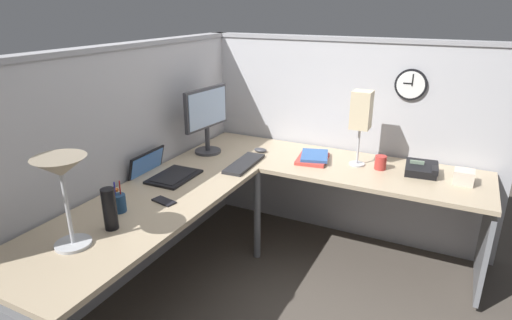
% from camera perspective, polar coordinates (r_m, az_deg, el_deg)
% --- Properties ---
extents(ground_plane, '(6.80, 6.80, 0.00)m').
position_cam_1_polar(ground_plane, '(3.12, 1.54, -15.02)').
color(ground_plane, '#4C443D').
extents(cubicle_wall_back, '(2.57, 0.12, 1.58)m').
position_cam_1_polar(cubicle_wall_back, '(2.92, -17.12, -0.86)').
color(cubicle_wall_back, '#B2B2B7').
rests_on(cubicle_wall_back, ground).
extents(cubicle_wall_right, '(0.12, 2.37, 1.58)m').
position_cam_1_polar(cubicle_wall_right, '(3.43, 11.87, 2.75)').
color(cubicle_wall_right, '#B2B2B7').
rests_on(cubicle_wall_right, ground).
extents(desk, '(2.35, 2.15, 0.73)m').
position_cam_1_polar(desk, '(2.67, 1.26, -5.80)').
color(desk, tan).
rests_on(desk, ground).
extents(monitor, '(0.46, 0.20, 0.50)m').
position_cam_1_polar(monitor, '(3.19, -6.70, 6.01)').
color(monitor, '#38383D').
rests_on(monitor, desk).
extents(laptop, '(0.35, 0.39, 0.22)m').
position_cam_1_polar(laptop, '(2.88, -12.60, -1.61)').
color(laptop, black).
rests_on(laptop, desk).
extents(keyboard, '(0.44, 0.16, 0.02)m').
position_cam_1_polar(keyboard, '(2.99, -1.60, -0.49)').
color(keyboard, '#232326').
rests_on(keyboard, desk).
extents(computer_mouse, '(0.06, 0.10, 0.03)m').
position_cam_1_polar(computer_mouse, '(3.25, 0.61, 1.35)').
color(computer_mouse, '#38383D').
rests_on(computer_mouse, desk).
extents(desk_lamp_dome, '(0.24, 0.24, 0.44)m').
position_cam_1_polar(desk_lamp_dome, '(2.07, -24.84, -1.78)').
color(desk_lamp_dome, '#B7BABF').
rests_on(desk_lamp_dome, desk).
extents(pen_cup, '(0.08, 0.08, 0.18)m').
position_cam_1_polar(pen_cup, '(2.44, -18.06, -5.52)').
color(pen_cup, navy).
rests_on(pen_cup, desk).
extents(cell_phone, '(0.09, 0.15, 0.01)m').
position_cam_1_polar(cell_phone, '(2.50, -12.34, -5.47)').
color(cell_phone, black).
rests_on(cell_phone, desk).
extents(thermos_flask, '(0.07, 0.07, 0.22)m').
position_cam_1_polar(thermos_flask, '(2.25, -19.19, -6.28)').
color(thermos_flask, black).
rests_on(thermos_flask, desk).
extents(office_phone, '(0.21, 0.22, 0.11)m').
position_cam_1_polar(office_phone, '(3.03, 21.58, -1.20)').
color(office_phone, black).
rests_on(office_phone, desk).
extents(book_stack, '(0.32, 0.26, 0.04)m').
position_cam_1_polar(book_stack, '(3.11, 7.76, 0.33)').
color(book_stack, '#BF3F38').
rests_on(book_stack, desk).
extents(desk_lamp_paper, '(0.13, 0.13, 0.53)m').
position_cam_1_polar(desk_lamp_paper, '(2.97, 14.06, 6.29)').
color(desk_lamp_paper, '#B7BABF').
rests_on(desk_lamp_paper, desk).
extents(coffee_mug, '(0.08, 0.08, 0.10)m').
position_cam_1_polar(coffee_mug, '(3.03, 16.50, -0.34)').
color(coffee_mug, '#B2332D').
rests_on(coffee_mug, desk).
extents(tissue_box, '(0.12, 0.12, 0.09)m').
position_cam_1_polar(tissue_box, '(2.99, 26.29, -2.06)').
color(tissue_box, beige).
rests_on(tissue_box, desk).
extents(wall_clock, '(0.04, 0.22, 0.22)m').
position_cam_1_polar(wall_clock, '(3.19, 20.22, 9.55)').
color(wall_clock, black).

